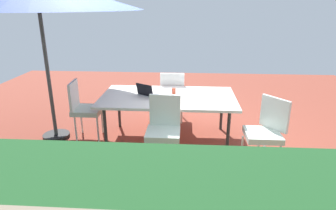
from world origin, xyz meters
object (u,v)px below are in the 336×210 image
(chair_south, at_px, (172,94))
(chair_east, at_px, (84,107))
(laptop, at_px, (147,93))
(chair_north, at_px, (164,127))
(dining_table, at_px, (168,99))
(chair_northwest, at_px, (266,130))
(cup, at_px, (174,91))

(chair_south, height_order, chair_east, same)
(chair_south, relative_size, chair_east, 1.00)
(laptop, bearing_deg, chair_south, -81.73)
(chair_north, bearing_deg, chair_east, 153.62)
(dining_table, height_order, chair_northwest, chair_northwest)
(dining_table, relative_size, chair_east, 2.20)
(chair_south, relative_size, chair_northwest, 1.00)
(chair_south, bearing_deg, cup, 94.09)
(chair_northwest, bearing_deg, laptop, -152.51)
(dining_table, distance_m, chair_north, 0.81)
(chair_north, relative_size, chair_east, 1.00)
(chair_northwest, height_order, cup, chair_northwest)
(dining_table, relative_size, chair_north, 2.20)
(dining_table, xyz_separation_m, chair_south, (-0.03, -0.81, -0.16))
(laptop, bearing_deg, chair_northwest, -172.11)
(dining_table, relative_size, cup, 21.34)
(chair_east, xyz_separation_m, laptop, (-1.06, -0.02, 0.25))
(chair_northwest, bearing_deg, chair_east, -143.36)
(dining_table, height_order, laptop, laptop)
(chair_south, bearing_deg, chair_east, 29.95)
(dining_table, distance_m, cup, 0.17)
(dining_table, height_order, cup, cup)
(chair_east, distance_m, cup, 1.51)
(chair_northwest, distance_m, cup, 1.60)
(chair_north, bearing_deg, cup, 86.43)
(cup, bearing_deg, chair_north, 83.97)
(chair_south, distance_m, chair_northwest, 2.09)
(chair_north, relative_size, cup, 9.69)
(chair_north, relative_size, chair_northwest, 1.00)
(chair_south, height_order, laptop, chair_south)
(chair_northwest, bearing_deg, dining_table, -157.64)
(laptop, relative_size, cup, 3.97)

